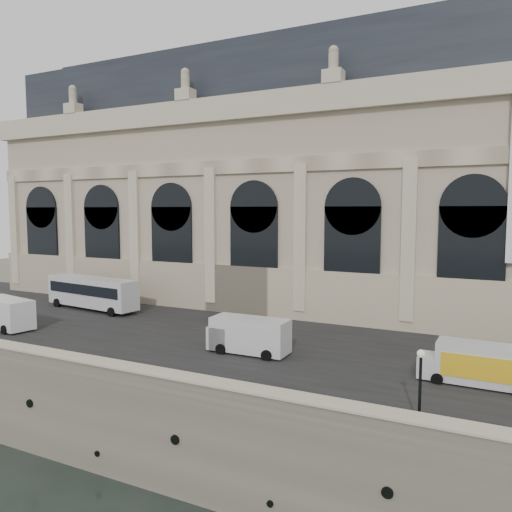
{
  "coord_description": "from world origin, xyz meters",
  "views": [
    {
      "loc": [
        18.37,
        -22.47,
        16.71
      ],
      "look_at": [
        -3.83,
        22.0,
        12.07
      ],
      "focal_mm": 35.0,
      "sensor_mm": 36.0,
      "label": 1
    }
  ],
  "objects": [
    {
      "name": "quay",
      "position": [
        0.0,
        35.0,
        3.0
      ],
      "size": [
        160.0,
        70.0,
        6.0
      ],
      "primitive_type": "cube",
      "color": "gray",
      "rests_on": "ground"
    },
    {
      "name": "van_c",
      "position": [
        1.39,
        9.79,
        7.37
      ],
      "size": [
        6.08,
        2.61,
        2.69
      ],
      "color": "silver",
      "rests_on": "quay"
    },
    {
      "name": "bus_left",
      "position": [
        -20.76,
        16.75,
        7.96
      ],
      "size": [
        12.08,
        3.95,
        3.5
      ],
      "color": "silver",
      "rests_on": "quay"
    },
    {
      "name": "ground",
      "position": [
        0.0,
        0.0,
        0.0
      ],
      "size": [
        260.0,
        260.0,
        0.0
      ],
      "primitive_type": "plane",
      "color": "black",
      "rests_on": "ground"
    },
    {
      "name": "parapet",
      "position": [
        0.0,
        0.6,
        6.62
      ],
      "size": [
        160.0,
        1.4,
        1.21
      ],
      "color": "gray",
      "rests_on": "quay"
    },
    {
      "name": "van_b",
      "position": [
        -21.73,
        6.98,
        7.41
      ],
      "size": [
        6.54,
        3.44,
        2.77
      ],
      "color": "white",
      "rests_on": "quay"
    },
    {
      "name": "lamp_right",
      "position": [
        14.97,
        2.38,
        7.94
      ],
      "size": [
        0.4,
        0.4,
        3.91
      ],
      "color": "black",
      "rests_on": "quay"
    },
    {
      "name": "museum",
      "position": [
        -5.98,
        30.86,
        19.72
      ],
      "size": [
        69.0,
        18.7,
        29.1
      ],
      "color": "#C2B395",
      "rests_on": "quay"
    },
    {
      "name": "street",
      "position": [
        0.0,
        14.0,
        6.03
      ],
      "size": [
        160.0,
        24.0,
        0.06
      ],
      "primitive_type": "cube",
      "color": "#2D2D2D",
      "rests_on": "quay"
    },
    {
      "name": "box_truck",
      "position": [
        17.2,
        10.04,
        7.31
      ],
      "size": [
        6.49,
        2.41,
        2.6
      ],
      "color": "silver",
      "rests_on": "quay"
    }
  ]
}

